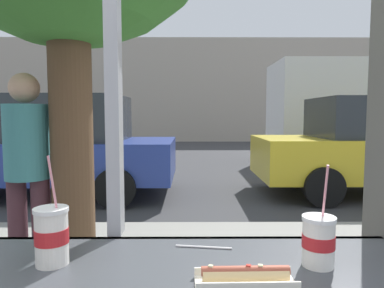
{
  "coord_description": "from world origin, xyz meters",
  "views": [
    {
      "loc": [
        0.28,
        -1.21,
        1.44
      ],
      "look_at": [
        0.31,
        3.18,
        1.08
      ],
      "focal_mm": 32.59,
      "sensor_mm": 36.0,
      "label": 1
    }
  ],
  "objects_px": {
    "parked_car_yellow": "(382,146)",
    "pedestrian": "(27,167)",
    "box_truck": "(379,109)",
    "soda_cup_right": "(318,240)",
    "hotdog_tray_far": "(245,276)",
    "parked_car_blue": "(52,146)",
    "soda_cup_left": "(52,235)"
  },
  "relations": [
    {
      "from": "soda_cup_left",
      "to": "parked_car_blue",
      "type": "relative_size",
      "value": 0.07
    },
    {
      "from": "soda_cup_left",
      "to": "hotdog_tray_far",
      "type": "relative_size",
      "value": 1.23
    },
    {
      "from": "parked_car_blue",
      "to": "box_truck",
      "type": "xyz_separation_m",
      "value": [
        8.08,
        4.1,
        0.73
      ]
    },
    {
      "from": "pedestrian",
      "to": "soda_cup_right",
      "type": "bearing_deg",
      "value": -44.97
    },
    {
      "from": "soda_cup_left",
      "to": "hotdog_tray_far",
      "type": "xyz_separation_m",
      "value": [
        0.56,
        -0.13,
        -0.07
      ]
    },
    {
      "from": "parked_car_yellow",
      "to": "pedestrian",
      "type": "bearing_deg",
      "value": -142.28
    },
    {
      "from": "hotdog_tray_far",
      "to": "parked_car_yellow",
      "type": "height_order",
      "value": "parked_car_yellow"
    },
    {
      "from": "hotdog_tray_far",
      "to": "box_truck",
      "type": "relative_size",
      "value": 0.04
    },
    {
      "from": "soda_cup_right",
      "to": "parked_car_blue",
      "type": "distance_m",
      "value": 5.97
    },
    {
      "from": "parked_car_yellow",
      "to": "pedestrian",
      "type": "distance_m",
      "value": 5.95
    },
    {
      "from": "soda_cup_left",
      "to": "parked_car_yellow",
      "type": "bearing_deg",
      "value": 53.31
    },
    {
      "from": "soda_cup_left",
      "to": "parked_car_blue",
      "type": "height_order",
      "value": "parked_car_blue"
    },
    {
      "from": "soda_cup_right",
      "to": "parked_car_blue",
      "type": "bearing_deg",
      "value": 118.59
    },
    {
      "from": "soda_cup_right",
      "to": "hotdog_tray_far",
      "type": "xyz_separation_m",
      "value": [
        -0.23,
        -0.11,
        -0.05
      ]
    },
    {
      "from": "soda_cup_right",
      "to": "hotdog_tray_far",
      "type": "height_order",
      "value": "soda_cup_right"
    },
    {
      "from": "soda_cup_left",
      "to": "hotdog_tray_far",
      "type": "bearing_deg",
      "value": -13.07
    },
    {
      "from": "soda_cup_left",
      "to": "hotdog_tray_far",
      "type": "height_order",
      "value": "soda_cup_left"
    },
    {
      "from": "parked_car_blue",
      "to": "soda_cup_right",
      "type": "bearing_deg",
      "value": -61.41
    },
    {
      "from": "box_truck",
      "to": "pedestrian",
      "type": "distance_m",
      "value": 10.34
    },
    {
      "from": "soda_cup_right",
      "to": "pedestrian",
      "type": "distance_m",
      "value": 2.27
    },
    {
      "from": "hotdog_tray_far",
      "to": "parked_car_blue",
      "type": "relative_size",
      "value": 0.06
    },
    {
      "from": "soda_cup_right",
      "to": "box_truck",
      "type": "bearing_deg",
      "value": 60.77
    },
    {
      "from": "box_truck",
      "to": "parked_car_yellow",
      "type": "bearing_deg",
      "value": -117.42
    },
    {
      "from": "hotdog_tray_far",
      "to": "parked_car_blue",
      "type": "distance_m",
      "value": 5.96
    },
    {
      "from": "box_truck",
      "to": "pedestrian",
      "type": "height_order",
      "value": "box_truck"
    },
    {
      "from": "soda_cup_left",
      "to": "parked_car_blue",
      "type": "distance_m",
      "value": 5.62
    },
    {
      "from": "box_truck",
      "to": "soda_cup_right",
      "type": "bearing_deg",
      "value": -119.23
    },
    {
      "from": "parked_car_blue",
      "to": "pedestrian",
      "type": "relative_size",
      "value": 2.75
    },
    {
      "from": "parked_car_blue",
      "to": "pedestrian",
      "type": "distance_m",
      "value": 3.85
    },
    {
      "from": "box_truck",
      "to": "hotdog_tray_far",
      "type": "bearing_deg",
      "value": -120.01
    },
    {
      "from": "soda_cup_right",
      "to": "parked_car_yellow",
      "type": "distance_m",
      "value": 6.09
    },
    {
      "from": "soda_cup_right",
      "to": "pedestrian",
      "type": "height_order",
      "value": "pedestrian"
    }
  ]
}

